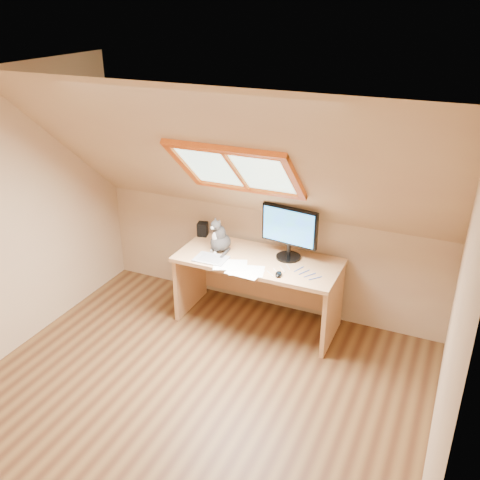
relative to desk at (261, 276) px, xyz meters
The scene contains 10 objects.
ground 1.52m from the desk, 92.36° to the right, with size 3.50×3.50×0.00m, color brown.
room_shell 1.81m from the desk, 92.21° to the right, with size 3.52×3.52×2.41m.
desk is the anchor object (origin of this frame).
monitor 0.56m from the desk, 12.41° to the left, with size 0.54×0.23×0.50m.
cat 0.52m from the desk, behind, with size 0.26×0.28×0.34m.
desk_speaker 0.78m from the desk, 165.31° to the left, with size 0.10×0.10×0.14m, color black.
graphics_tablet 0.51m from the desk, 146.21° to the right, with size 0.30×0.21×0.01m, color #B2B2B7.
mouse 0.47m from the desk, 46.36° to the right, with size 0.06×0.10×0.03m, color black.
papers 0.40m from the desk, 105.60° to the right, with size 0.35×0.30×0.01m.
cables 0.49m from the desk, 24.59° to the right, with size 0.51×0.26×0.01m.
Camera 1 is at (1.69, -2.67, 2.89)m, focal length 40.00 mm.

